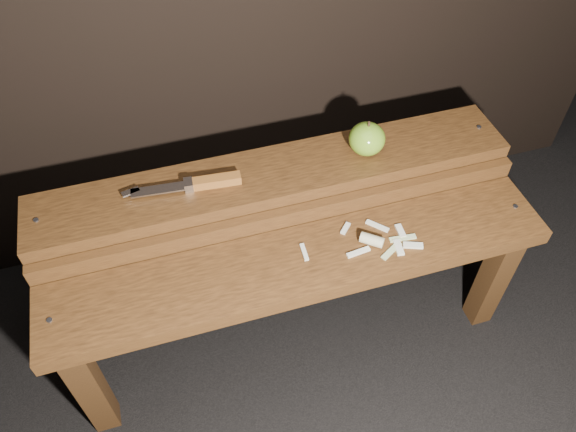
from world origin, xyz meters
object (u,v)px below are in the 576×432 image
object	(u,v)px
apple	(367,139)
knife	(202,183)
bench_rear_tier	(276,196)
bench_front_tier	(303,279)

from	to	relation	value
apple	knife	distance (m)	0.42
bench_rear_tier	bench_front_tier	bearing A→B (deg)	-90.00
bench_front_tier	apple	xyz separation A→B (m)	(0.24, 0.23, 0.19)
bench_front_tier	knife	world-z (taller)	knife
bench_front_tier	apple	size ratio (longest dim) A/B	12.75
bench_rear_tier	apple	bearing A→B (deg)	1.04
bench_front_tier	knife	distance (m)	0.33
apple	knife	bearing A→B (deg)	-179.54
bench_front_tier	bench_rear_tier	xyz separation A→B (m)	(0.00, 0.23, 0.06)
bench_rear_tier	apple	distance (m)	0.27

